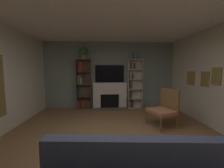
% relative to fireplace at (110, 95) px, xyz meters
% --- Properties ---
extents(ground_plane, '(7.71, 7.71, 0.00)m').
position_rel_fireplace_xyz_m(ground_plane, '(0.00, -3.10, -0.57)').
color(ground_plane, olive).
extents(wall_back_accent, '(5.53, 0.06, 2.76)m').
position_rel_fireplace_xyz_m(wall_back_accent, '(0.00, 0.14, 0.81)').
color(wall_back_accent, gray).
rests_on(wall_back_accent, ground_plane).
extents(ceiling, '(5.53, 6.54, 0.06)m').
position_rel_fireplace_xyz_m(ceiling, '(0.00, -3.10, 2.22)').
color(ceiling, white).
rests_on(ceiling, wall_back_accent).
extents(fireplace, '(1.49, 0.52, 1.08)m').
position_rel_fireplace_xyz_m(fireplace, '(0.00, 0.00, 0.00)').
color(fireplace, white).
rests_on(fireplace, ground_plane).
extents(tv, '(1.20, 0.06, 0.72)m').
position_rel_fireplace_xyz_m(tv, '(0.00, 0.08, 0.87)').
color(tv, black).
rests_on(tv, fireplace).
extents(bookshelf_left, '(0.60, 0.30, 2.02)m').
position_rel_fireplace_xyz_m(bookshelf_left, '(-1.13, 0.00, 0.42)').
color(bookshelf_left, brown).
rests_on(bookshelf_left, ground_plane).
extents(bookshelf_right, '(0.60, 0.29, 2.02)m').
position_rel_fireplace_xyz_m(bookshelf_right, '(0.99, 0.01, 0.43)').
color(bookshelf_right, silver).
rests_on(bookshelf_right, ground_plane).
extents(potted_plant, '(0.34, 0.34, 0.48)m').
position_rel_fireplace_xyz_m(potted_plant, '(-1.06, -0.04, 1.73)').
color(potted_plant, '#A87950').
rests_on(potted_plant, bookshelf_left).
extents(vase_with_flowers, '(0.16, 0.16, 0.44)m').
position_rel_fireplace_xyz_m(vase_with_flowers, '(1.06, -0.04, 1.59)').
color(vase_with_flowers, teal).
rests_on(vase_with_flowers, bookshelf_right).
extents(armchair, '(0.80, 0.83, 1.05)m').
position_rel_fireplace_xyz_m(armchair, '(1.47, -2.01, -0.05)').
color(armchair, brown).
rests_on(armchair, ground_plane).
extents(coffee_table, '(0.97, 0.41, 0.43)m').
position_rel_fireplace_xyz_m(coffee_table, '(0.12, -3.66, -0.20)').
color(coffee_table, brown).
rests_on(coffee_table, ground_plane).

